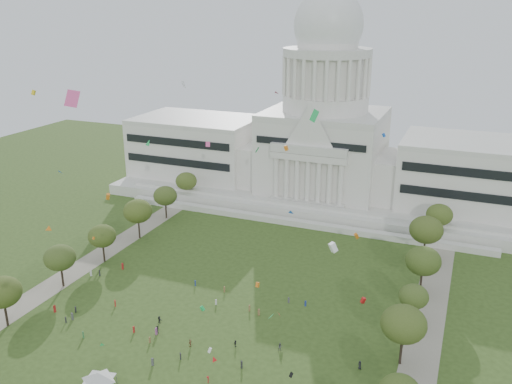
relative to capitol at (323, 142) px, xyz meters
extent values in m
plane|color=#334A1A|center=(0.00, -113.59, -22.30)|extent=(400.00, 400.00, 0.00)
cube|color=silver|center=(0.00, 1.41, -20.30)|extent=(160.00, 60.00, 4.00)
cube|color=silver|center=(0.00, -31.59, -21.30)|extent=(130.00, 3.00, 2.00)
cube|color=silver|center=(0.00, -23.59, -19.80)|extent=(140.00, 3.00, 5.00)
cube|color=silver|center=(-55.00, 0.41, -7.30)|extent=(50.00, 34.00, 22.00)
cube|color=silver|center=(55.00, 0.41, -7.30)|extent=(50.00, 34.00, 22.00)
cube|color=silver|center=(-27.00, -1.59, -10.30)|extent=(12.00, 26.00, 16.00)
cube|color=silver|center=(27.00, -1.59, -10.30)|extent=(12.00, 26.00, 16.00)
cube|color=silver|center=(0.00, 0.41, -4.30)|extent=(44.00, 38.00, 28.00)
cube|color=silver|center=(0.00, -19.59, -1.10)|extent=(28.00, 3.00, 2.40)
cube|color=black|center=(-55.00, -16.79, -5.30)|extent=(46.00, 0.40, 11.00)
cube|color=black|center=(55.00, -16.79, -5.30)|extent=(46.00, 0.40, 11.00)
cylinder|color=silver|center=(0.00, 0.41, 15.10)|extent=(32.00, 32.00, 6.00)
cylinder|color=silver|center=(0.00, 0.41, 25.10)|extent=(28.00, 28.00, 14.00)
cylinder|color=silver|center=(0.00, 0.41, 33.60)|extent=(32.40, 32.40, 3.00)
cylinder|color=silver|center=(0.00, 0.41, 39.10)|extent=(22.00, 22.00, 8.00)
ellipsoid|color=silver|center=(0.00, 0.41, 43.10)|extent=(25.00, 25.00, 26.20)
cube|color=gray|center=(-48.00, -83.59, -22.28)|extent=(8.00, 160.00, 0.04)
cube|color=gray|center=(48.00, -83.59, -22.28)|extent=(8.00, 160.00, 0.04)
cylinder|color=black|center=(-44.07, -116.55, -19.42)|extent=(0.56, 0.56, 5.75)
ellipsoid|color=#384916|center=(-44.07, -116.55, -13.33)|extent=(8.86, 8.86, 7.25)
cylinder|color=black|center=(-45.04, -96.29, -19.56)|extent=(0.56, 0.56, 5.47)
ellipsoid|color=#32481A|center=(-45.04, -96.29, -13.77)|extent=(8.42, 8.42, 6.89)
cylinder|color=black|center=(44.17, -96.15, -19.19)|extent=(0.56, 0.56, 6.20)
ellipsoid|color=#3A4D1A|center=(44.17, -96.15, -12.62)|extent=(9.55, 9.55, 7.82)
cylinder|color=black|center=(-44.09, -79.67, -19.66)|extent=(0.56, 0.56, 5.27)
ellipsoid|color=#374A17|center=(-44.09, -79.67, -14.07)|extent=(8.12, 8.12, 6.65)
cylinder|color=black|center=(44.40, -79.10, -20.02)|extent=(0.56, 0.56, 4.56)
ellipsoid|color=#364C1B|center=(44.40, -79.10, -15.19)|extent=(7.01, 7.01, 5.74)
cylinder|color=black|center=(-44.08, -61.17, -19.28)|extent=(0.56, 0.56, 6.03)
ellipsoid|color=#3C4E16|center=(-44.08, -61.17, -12.89)|extent=(9.29, 9.29, 7.60)
cylinder|color=black|center=(44.76, -63.55, -19.31)|extent=(0.56, 0.56, 5.97)
ellipsoid|color=#2F4616|center=(44.76, -63.55, -12.99)|extent=(9.19, 9.19, 7.52)
cylinder|color=black|center=(-45.22, -42.58, -19.59)|extent=(0.56, 0.56, 5.41)
ellipsoid|color=#35461A|center=(-45.22, -42.58, -13.86)|extent=(8.33, 8.33, 6.81)
cylinder|color=black|center=(43.49, -43.40, -19.11)|extent=(0.56, 0.56, 6.37)
ellipsoid|color=#384818|center=(43.49, -43.40, -12.35)|extent=(9.82, 9.82, 8.03)
cylinder|color=black|center=(-46.87, -24.45, -19.64)|extent=(0.56, 0.56, 5.32)
ellipsoid|color=#3E511B|center=(-46.87, -24.45, -14.00)|extent=(8.19, 8.19, 6.70)
cylinder|color=black|center=(45.96, -25.46, -19.56)|extent=(0.56, 0.56, 5.47)
ellipsoid|color=#3C5019|center=(45.96, -25.46, -13.77)|extent=(8.42, 8.42, 6.89)
cylinder|color=#4C4C4C|center=(-12.06, -124.56, -21.22)|extent=(0.12, 0.12, 2.15)
cylinder|color=#4C4C4C|center=(-7.24, -124.56, -21.22)|extent=(0.12, 0.12, 2.15)
cube|color=silver|center=(-9.65, -126.97, -20.06)|extent=(6.06, 6.06, 0.17)
pyramid|color=silver|center=(-9.65, -126.97, -19.11)|extent=(8.48, 8.48, 1.72)
imported|color=#26262B|center=(36.64, -101.09, -21.36)|extent=(1.07, 1.07, 1.88)
imported|color=#4C4C51|center=(19.12, -101.44, -21.33)|extent=(1.09, 1.06, 1.93)
imported|color=#B21E1E|center=(9.25, -116.99, -21.55)|extent=(0.91, 1.08, 1.49)
imported|color=olive|center=(0.07, -107.55, -21.35)|extent=(0.74, 1.17, 1.88)
imported|color=#26262B|center=(-11.35, -101.97, -21.40)|extent=(1.79, 1.27, 1.80)
imported|color=#26262B|center=(-9.64, -105.69, -21.40)|extent=(0.89, 0.57, 1.79)
imported|color=#26262B|center=(9.38, -103.82, -21.46)|extent=(0.77, 1.08, 1.66)
cube|color=#B21E1E|center=(-37.91, -107.60, -21.35)|extent=(0.41, 0.55, 1.89)
cube|color=#26262B|center=(0.34, -112.42, -21.52)|extent=(0.45, 0.48, 1.55)
cube|color=navy|center=(18.72, -81.43, -21.55)|extent=(0.41, 0.27, 1.50)
cube|color=#26262B|center=(-33.07, -105.71, -21.51)|extent=(0.41, 0.49, 1.58)
cube|color=#B21E1E|center=(-36.06, -81.88, -21.33)|extent=(0.34, 0.52, 1.92)
cube|color=#26262B|center=(-32.14, -110.35, -21.53)|extent=(0.42, 0.48, 1.54)
cube|color=navy|center=(-12.06, -82.62, -21.50)|extent=(0.46, 0.49, 1.59)
cube|color=#26262B|center=(-39.65, -87.70, -21.43)|extent=(0.54, 0.50, 1.74)
cube|color=olive|center=(-9.07, -109.72, -21.56)|extent=(0.28, 0.41, 1.47)
cube|color=#4C4C51|center=(14.26, -81.50, -21.55)|extent=(0.46, 0.38, 1.49)
cube|color=olive|center=(6.52, -88.91, -21.47)|extent=(0.28, 0.44, 1.65)
cube|color=#26262B|center=(13.69, -110.19, -21.44)|extent=(0.51, 0.53, 1.72)
cube|color=silver|center=(-2.51, -89.32, -21.56)|extent=(0.37, 0.45, 1.48)
cube|color=#33723F|center=(-24.16, -113.87, -21.47)|extent=(0.51, 0.49, 1.65)
cube|color=#4C4C51|center=(-4.04, -116.51, -21.40)|extent=(0.52, 0.36, 1.80)
cube|color=#994C8C|center=(-9.41, -106.47, -21.39)|extent=(0.34, 0.51, 1.81)
cube|color=olive|center=(9.40, -89.89, -21.43)|extent=(0.52, 0.53, 1.74)
cube|color=olive|center=(-3.27, -82.75, -21.49)|extent=(0.29, 0.44, 1.60)
cube|color=#B21E1E|center=(-14.71, -107.68, -21.50)|extent=(0.27, 0.43, 1.59)
cube|color=#4C4C51|center=(-31.55, -108.72, -21.36)|extent=(0.55, 0.40, 1.86)
cube|color=#B21E1E|center=(-25.74, -99.63, -21.44)|extent=(0.49, 0.53, 1.71)
cube|color=silver|center=(-41.86, -88.72, -21.40)|extent=(0.47, 0.55, 1.79)
camera|label=1|loc=(52.36, -197.23, 49.49)|focal=38.00mm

